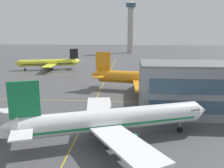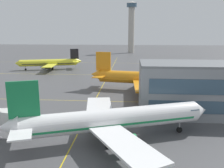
{
  "view_description": "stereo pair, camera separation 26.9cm",
  "coord_description": "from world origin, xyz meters",
  "px_view_note": "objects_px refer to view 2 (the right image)",
  "views": [
    {
      "loc": [
        9.66,
        -26.42,
        19.38
      ],
      "look_at": [
        4.95,
        36.95,
        5.25
      ],
      "focal_mm": 39.02,
      "sensor_mm": 36.0,
      "label": 1
    },
    {
      "loc": [
        9.93,
        -26.4,
        19.38
      ],
      "look_at": [
        4.95,
        36.95,
        5.25
      ],
      "focal_mm": 39.02,
      "sensor_mm": 36.0,
      "label": 2
    }
  ],
  "objects_px": {
    "airliner_front_gate": "(112,120)",
    "control_tower": "(131,24)",
    "airliner_second_row": "(149,78)",
    "airliner_third_row": "(50,63)"
  },
  "relations": [
    {
      "from": "airliner_front_gate",
      "to": "control_tower",
      "type": "distance_m",
      "value": 173.52
    },
    {
      "from": "airliner_second_row",
      "to": "airliner_third_row",
      "type": "height_order",
      "value": "airliner_second_row"
    },
    {
      "from": "airliner_third_row",
      "to": "control_tower",
      "type": "height_order",
      "value": "control_tower"
    },
    {
      "from": "airliner_front_gate",
      "to": "airliner_second_row",
      "type": "relative_size",
      "value": 0.92
    },
    {
      "from": "airliner_front_gate",
      "to": "airliner_second_row",
      "type": "xyz_separation_m",
      "value": [
        8.87,
        37.12,
        0.21
      ]
    },
    {
      "from": "airliner_front_gate",
      "to": "airliner_second_row",
      "type": "bearing_deg",
      "value": 76.57
    },
    {
      "from": "airliner_second_row",
      "to": "airliner_third_row",
      "type": "distance_m",
      "value": 61.54
    },
    {
      "from": "airliner_front_gate",
      "to": "control_tower",
      "type": "xyz_separation_m",
      "value": [
        2.95,
        172.26,
        20.65
      ]
    },
    {
      "from": "airliner_second_row",
      "to": "control_tower",
      "type": "xyz_separation_m",
      "value": [
        -5.92,
        135.14,
        20.44
      ]
    },
    {
      "from": "airliner_front_gate",
      "to": "airliner_third_row",
      "type": "bearing_deg",
      "value": 115.71
    }
  ]
}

